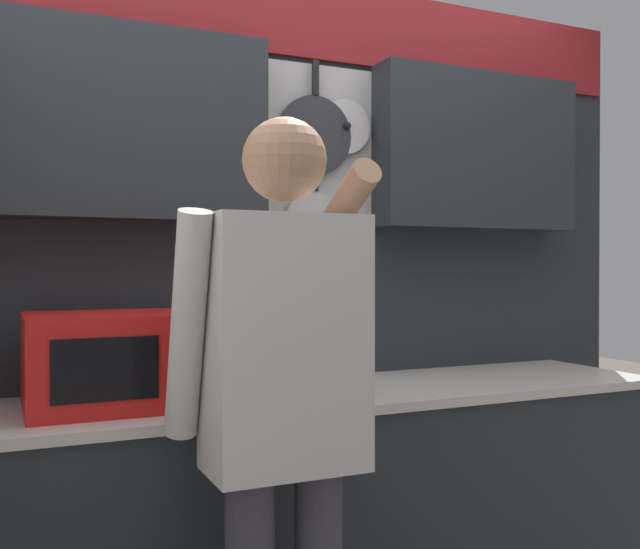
% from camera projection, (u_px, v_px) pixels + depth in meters
% --- Properties ---
extents(base_cabinet_counter, '(2.32, 0.60, 0.92)m').
position_uv_depth(base_cabinet_counter, '(341.00, 527.00, 2.37)').
color(base_cabinet_counter, '#23282D').
rests_on(base_cabinet_counter, ground_plane).
extents(back_wall_unit, '(2.89, 0.20, 2.38)m').
position_uv_depth(back_wall_unit, '(308.00, 232.00, 2.60)').
color(back_wall_unit, '#23282D').
rests_on(back_wall_unit, ground_plane).
extents(microwave, '(0.50, 0.40, 0.27)m').
position_uv_depth(microwave, '(116.00, 359.00, 2.07)').
color(microwave, red).
rests_on(microwave, base_cabinet_counter).
extents(knife_block, '(0.12, 0.16, 0.28)m').
position_uv_depth(knife_block, '(328.00, 358.00, 2.36)').
color(knife_block, brown).
rests_on(knife_block, base_cabinet_counter).
extents(utensil_crock, '(0.12, 0.12, 0.33)m').
position_uv_depth(utensil_crock, '(263.00, 367.00, 2.26)').
color(utensil_crock, white).
rests_on(utensil_crock, base_cabinet_counter).
extents(person, '(0.54, 0.60, 1.69)m').
position_uv_depth(person, '(283.00, 396.00, 1.75)').
color(person, '#383842').
rests_on(person, ground_plane).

